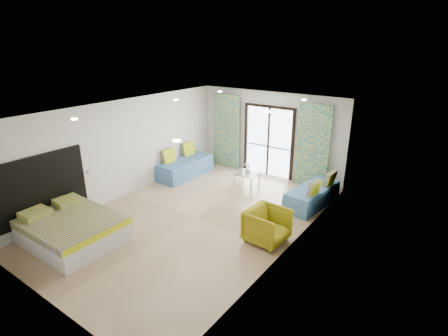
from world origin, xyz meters
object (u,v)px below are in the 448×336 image
Objects in this scene: coffee_table at (247,174)px; armchair at (267,224)px; daybed_right at (313,195)px; bed at (72,229)px; daybed_left at (185,167)px.

coffee_table is 0.88× the size of armchair.
coffee_table is at bearing -175.91° from daybed_right.
daybed_right is at bearing 0.97° from armchair.
coffee_table reaches higher than bed.
bed is at bearing -81.67° from daybed_left.
daybed_right reaches higher than armchair.
daybed_left is at bearing 68.34° from armchair.
daybed_left is at bearing -168.67° from coffee_table.
daybed_right is at bearing -2.52° from coffee_table.
daybed_left is 1.04× the size of daybed_right.
daybed_left is 2.35× the size of armchair.
daybed_left reaches higher than daybed_right.
coffee_table is 3.12m from armchair.
armchair is (3.48, 2.47, 0.13)m from bed.
daybed_right is at bearing 4.57° from daybed_left.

